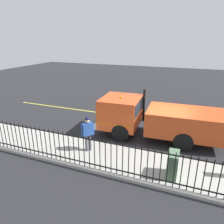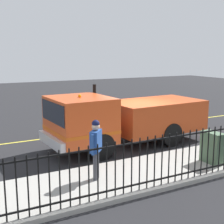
% 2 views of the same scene
% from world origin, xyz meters
% --- Properties ---
extents(ground_plane, '(61.08, 61.08, 0.00)m').
position_xyz_m(ground_plane, '(0.00, 0.00, 0.00)').
color(ground_plane, '#232326').
rests_on(ground_plane, ground).
extents(sidewalk_slab, '(2.53, 27.76, 0.13)m').
position_xyz_m(sidewalk_slab, '(3.05, 0.00, 0.06)').
color(sidewalk_slab, '#A3A099').
rests_on(sidewalk_slab, ground).
extents(lane_marking, '(0.12, 24.99, 0.01)m').
position_xyz_m(lane_marking, '(-2.52, 0.00, 0.00)').
color(lane_marking, yellow).
rests_on(lane_marking, ground).
extents(work_truck, '(2.66, 6.83, 2.47)m').
position_xyz_m(work_truck, '(0.04, -0.85, 1.21)').
color(work_truck, '#D84C1E').
rests_on(work_truck, ground).
extents(worker_standing, '(0.52, 0.50, 1.75)m').
position_xyz_m(worker_standing, '(2.91, -3.25, 1.20)').
color(worker_standing, '#264C99').
rests_on(worker_standing, sidewalk_slab).
extents(iron_fence, '(0.04, 23.64, 1.44)m').
position_xyz_m(iron_fence, '(4.12, 0.00, 0.86)').
color(iron_fence, black).
rests_on(iron_fence, sidewalk_slab).
extents(utility_cabinet, '(0.77, 0.40, 1.04)m').
position_xyz_m(utility_cabinet, '(3.47, 0.75, 0.65)').
color(utility_cabinet, '#4C6B4C').
rests_on(utility_cabinet, sidewalk_slab).
extents(traffic_cone, '(0.39, 0.39, 0.55)m').
position_xyz_m(traffic_cone, '(-1.63, -0.12, 0.28)').
color(traffic_cone, orange).
rests_on(traffic_cone, ground).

